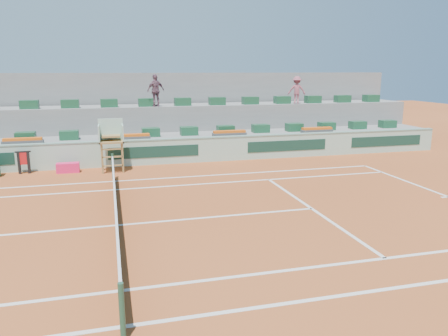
# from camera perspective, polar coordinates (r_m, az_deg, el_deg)

# --- Properties ---
(ground) EXTENTS (90.00, 90.00, 0.00)m
(ground) POSITION_cam_1_polar(r_m,az_deg,el_deg) (13.61, -13.86, -7.30)
(ground) COLOR #9B461E
(ground) RESTS_ON ground
(seating_tier_lower) EXTENTS (36.00, 4.00, 1.20)m
(seating_tier_lower) POSITION_cam_1_polar(r_m,az_deg,el_deg) (23.86, -14.46, 2.72)
(seating_tier_lower) COLOR gray
(seating_tier_lower) RESTS_ON ground
(seating_tier_upper) EXTENTS (36.00, 2.40, 2.60)m
(seating_tier_upper) POSITION_cam_1_polar(r_m,az_deg,el_deg) (25.33, -14.58, 4.88)
(seating_tier_upper) COLOR gray
(seating_tier_upper) RESTS_ON ground
(stadium_back_wall) EXTENTS (36.00, 0.40, 4.40)m
(stadium_back_wall) POSITION_cam_1_polar(r_m,az_deg,el_deg) (26.83, -14.72, 7.22)
(stadium_back_wall) COLOR gray
(stadium_back_wall) RESTS_ON ground
(player_bag) EXTENTS (0.99, 0.44, 0.44)m
(player_bag) POSITION_cam_1_polar(r_m,az_deg,el_deg) (21.08, -19.71, 0.04)
(player_bag) COLOR #FF2165
(player_bag) RESTS_ON ground
(spectator_mid) EXTENTS (1.11, 0.81, 1.75)m
(spectator_mid) POSITION_cam_1_polar(r_m,az_deg,el_deg) (24.42, -8.90, 9.98)
(spectator_mid) COLOR #6E4958
(spectator_mid) RESTS_ON seating_tier_upper
(spectator_right) EXTENTS (1.17, 0.90, 1.60)m
(spectator_right) POSITION_cam_1_polar(r_m,az_deg,el_deg) (26.65, 9.47, 10.01)
(spectator_right) COLOR #9F4F5D
(spectator_right) RESTS_ON seating_tier_upper
(court_lines) EXTENTS (23.89, 11.09, 0.01)m
(court_lines) POSITION_cam_1_polar(r_m,az_deg,el_deg) (13.61, -13.86, -7.28)
(court_lines) COLOR silver
(court_lines) RESTS_ON ground
(tennis_net) EXTENTS (0.10, 11.97, 1.10)m
(tennis_net) POSITION_cam_1_polar(r_m,az_deg,el_deg) (13.45, -13.98, -5.19)
(tennis_net) COLOR black
(tennis_net) RESTS_ON ground
(advertising_hoarding) EXTENTS (36.00, 0.34, 1.26)m
(advertising_hoarding) POSITION_cam_1_polar(r_m,az_deg,el_deg) (21.68, -14.34, 1.84)
(advertising_hoarding) COLOR #9FC8B4
(advertising_hoarding) RESTS_ON ground
(umpire_chair) EXTENTS (1.10, 0.90, 2.40)m
(umpire_chair) POSITION_cam_1_polar(r_m,az_deg,el_deg) (20.54, -14.51, 3.82)
(umpire_chair) COLOR olive
(umpire_chair) RESTS_ON ground
(seat_row_lower) EXTENTS (32.90, 0.60, 0.44)m
(seat_row_lower) POSITION_cam_1_polar(r_m,az_deg,el_deg) (22.84, -14.55, 4.37)
(seat_row_lower) COLOR #194D2E
(seat_row_lower) RESTS_ON seating_tier_lower
(seat_row_upper) EXTENTS (32.90, 0.60, 0.44)m
(seat_row_upper) POSITION_cam_1_polar(r_m,az_deg,el_deg) (24.59, -14.77, 8.21)
(seat_row_upper) COLOR #194D2E
(seat_row_upper) RESTS_ON seating_tier_upper
(flower_planters) EXTENTS (26.80, 0.36, 0.28)m
(flower_planters) POSITION_cam_1_polar(r_m,az_deg,el_deg) (22.11, -18.41, 3.63)
(flower_planters) COLOR #4C4C4C
(flower_planters) RESTS_ON seating_tier_lower
(towel_rack) EXTENTS (0.67, 0.11, 1.03)m
(towel_rack) POSITION_cam_1_polar(r_m,az_deg,el_deg) (21.51, -24.71, 0.90)
(towel_rack) COLOR black
(towel_rack) RESTS_ON ground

